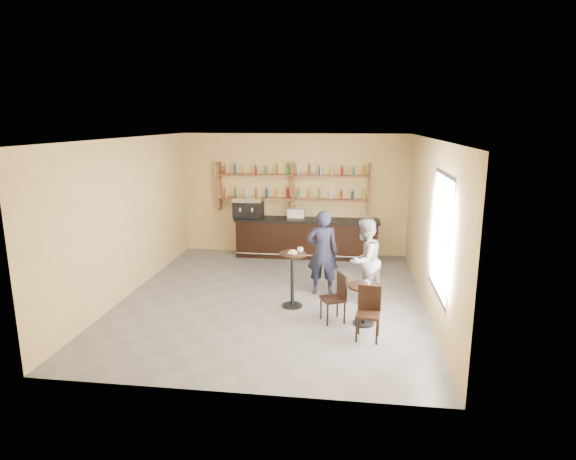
# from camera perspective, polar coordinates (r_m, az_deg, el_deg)

# --- Properties ---
(floor) EXTENTS (7.00, 7.00, 0.00)m
(floor) POSITION_cam_1_polar(r_m,az_deg,el_deg) (9.89, -1.77, -8.08)
(floor) COLOR slate
(floor) RESTS_ON ground
(ceiling) EXTENTS (7.00, 7.00, 0.00)m
(ceiling) POSITION_cam_1_polar(r_m,az_deg,el_deg) (9.24, -1.91, 10.79)
(ceiling) COLOR white
(ceiling) RESTS_ON wall_back
(wall_back) EXTENTS (7.00, 0.00, 7.00)m
(wall_back) POSITION_cam_1_polar(r_m,az_deg,el_deg) (12.85, 0.67, 4.22)
(wall_back) COLOR #D4B478
(wall_back) RESTS_ON floor
(wall_front) EXTENTS (7.00, 0.00, 7.00)m
(wall_front) POSITION_cam_1_polar(r_m,az_deg,el_deg) (6.12, -7.11, -5.69)
(wall_front) COLOR #D4B478
(wall_front) RESTS_ON floor
(wall_left) EXTENTS (0.00, 7.00, 7.00)m
(wall_left) POSITION_cam_1_polar(r_m,az_deg,el_deg) (10.34, -18.48, 1.42)
(wall_left) COLOR #D4B478
(wall_left) RESTS_ON floor
(wall_right) EXTENTS (0.00, 7.00, 7.00)m
(wall_right) POSITION_cam_1_polar(r_m,az_deg,el_deg) (9.44, 16.46, 0.50)
(wall_right) COLOR #D4B478
(wall_right) RESTS_ON floor
(window_pane) EXTENTS (0.00, 2.00, 2.00)m
(window_pane) POSITION_cam_1_polar(r_m,az_deg,el_deg) (8.26, 17.71, -0.59)
(window_pane) COLOR white
(window_pane) RESTS_ON wall_right
(window_frame) EXTENTS (0.04, 1.70, 2.10)m
(window_frame) POSITION_cam_1_polar(r_m,az_deg,el_deg) (8.26, 17.67, -0.59)
(window_frame) COLOR black
(window_frame) RESTS_ON wall_right
(shelf_unit) EXTENTS (4.00, 0.26, 1.40)m
(shelf_unit) POSITION_cam_1_polar(r_m,az_deg,el_deg) (12.69, 0.61, 5.07)
(shelf_unit) COLOR brown
(shelf_unit) RESTS_ON wall_back
(liquor_bottles) EXTENTS (3.68, 0.10, 1.00)m
(liquor_bottles) POSITION_cam_1_polar(r_m,az_deg,el_deg) (12.67, 0.61, 5.83)
(liquor_bottles) COLOR #8C5919
(liquor_bottles) RESTS_ON shelf_unit
(bar_counter) EXTENTS (3.75, 0.73, 1.02)m
(bar_counter) POSITION_cam_1_polar(r_m,az_deg,el_deg) (12.68, 2.23, -0.94)
(bar_counter) COLOR black
(bar_counter) RESTS_ON floor
(espresso_machine) EXTENTS (0.76, 0.49, 0.54)m
(espresso_machine) POSITION_cam_1_polar(r_m,az_deg,el_deg) (12.75, -4.74, 2.67)
(espresso_machine) COLOR black
(espresso_machine) RESTS_ON bar_counter
(pastry_case) EXTENTS (0.47, 0.39, 0.27)m
(pastry_case) POSITION_cam_1_polar(r_m,az_deg,el_deg) (12.57, 0.97, 1.94)
(pastry_case) COLOR silver
(pastry_case) RESTS_ON bar_counter
(pedestal_table) EXTENTS (0.54, 0.54, 1.07)m
(pedestal_table) POSITION_cam_1_polar(r_m,az_deg,el_deg) (9.30, 0.52, -5.94)
(pedestal_table) COLOR black
(pedestal_table) RESTS_ON floor
(napkin) EXTENTS (0.19, 0.19, 0.00)m
(napkin) POSITION_cam_1_polar(r_m,az_deg,el_deg) (9.14, 0.52, -2.74)
(napkin) COLOR white
(napkin) RESTS_ON pedestal_table
(donut) EXTENTS (0.18, 0.18, 0.05)m
(donut) POSITION_cam_1_polar(r_m,az_deg,el_deg) (9.12, 0.58, -2.60)
(donut) COLOR #C58148
(donut) RESTS_ON napkin
(cup_pedestal) EXTENTS (0.14, 0.14, 0.09)m
(cup_pedestal) POSITION_cam_1_polar(r_m,az_deg,el_deg) (9.21, 1.46, -2.35)
(cup_pedestal) COLOR white
(cup_pedestal) RESTS_ON pedestal_table
(man_main) EXTENTS (0.66, 0.44, 1.77)m
(man_main) POSITION_cam_1_polar(r_m,az_deg,el_deg) (9.91, 4.12, -2.67)
(man_main) COLOR black
(man_main) RESTS_ON floor
(cafe_table) EXTENTS (0.68, 0.68, 0.73)m
(cafe_table) POSITION_cam_1_polar(r_m,az_deg,el_deg) (8.67, 8.99, -8.75)
(cafe_table) COLOR black
(cafe_table) RESTS_ON floor
(cup_cafe) EXTENTS (0.12, 0.12, 0.09)m
(cup_cafe) POSITION_cam_1_polar(r_m,az_deg,el_deg) (8.53, 9.42, -6.21)
(cup_cafe) COLOR white
(cup_cafe) RESTS_ON cafe_table
(chair_west) EXTENTS (0.50, 0.50, 0.88)m
(chair_west) POSITION_cam_1_polar(r_m,az_deg,el_deg) (8.69, 5.34, -8.07)
(chair_west) COLOR black
(chair_west) RESTS_ON floor
(chair_south) EXTENTS (0.43, 0.43, 0.88)m
(chair_south) POSITION_cam_1_polar(r_m,az_deg,el_deg) (8.09, 9.47, -9.82)
(chair_south) COLOR black
(chair_south) RESTS_ON floor
(patron_second) EXTENTS (1.00, 1.04, 1.68)m
(patron_second) POSITION_cam_1_polar(r_m,az_deg,el_deg) (9.60, 9.05, -3.60)
(patron_second) COLOR gray
(patron_second) RESTS_ON floor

